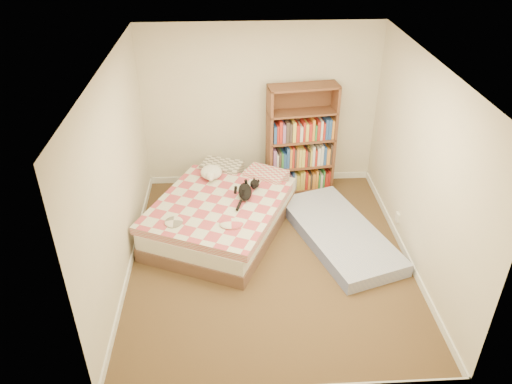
{
  "coord_description": "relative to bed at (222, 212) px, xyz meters",
  "views": [
    {
      "loc": [
        -0.45,
        -4.96,
        4.06
      ],
      "look_at": [
        -0.16,
        0.3,
        0.82
      ],
      "focal_mm": 35.0,
      "sensor_mm": 36.0,
      "label": 1
    }
  ],
  "objects": [
    {
      "name": "bed",
      "position": [
        0.0,
        0.0,
        0.0
      ],
      "size": [
        2.2,
        2.53,
        0.56
      ],
      "rotation": [
        0.0,
        0.0,
        -0.42
      ],
      "color": "brown",
      "rests_on": "room"
    },
    {
      "name": "white_dog",
      "position": [
        -0.14,
        0.52,
        0.33
      ],
      "size": [
        0.46,
        0.46,
        0.17
      ],
      "rotation": [
        0.0,
        0.0,
        -0.78
      ],
      "color": "white",
      "rests_on": "bed"
    },
    {
      "name": "black_cat",
      "position": [
        0.32,
        0.03,
        0.32
      ],
      "size": [
        0.4,
        0.68,
        0.15
      ],
      "rotation": [
        0.0,
        0.0,
        -0.68
      ],
      "color": "black",
      "rests_on": "bed"
    },
    {
      "name": "room",
      "position": [
        0.6,
        -0.72,
        0.94
      ],
      "size": [
        3.51,
        4.01,
        2.51
      ],
      "color": "#4B3220",
      "rests_on": "ground"
    },
    {
      "name": "floor_mattress",
      "position": [
        1.56,
        -0.36,
        -0.17
      ],
      "size": [
        1.48,
        2.18,
        0.18
      ],
      "primitive_type": "cube",
      "rotation": [
        0.0,
        0.0,
        0.32
      ],
      "color": "#6C78B5",
      "rests_on": "room"
    },
    {
      "name": "bookshelf",
      "position": [
        1.19,
        1.03,
        0.34
      ],
      "size": [
        1.05,
        0.46,
        1.68
      ],
      "rotation": [
        0.0,
        0.0,
        0.13
      ],
      "color": "brown",
      "rests_on": "room"
    }
  ]
}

